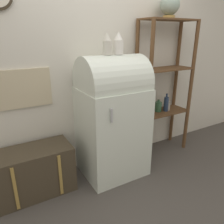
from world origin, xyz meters
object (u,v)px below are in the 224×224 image
suitcase_trunk (35,171)px  globe (170,6)px  vase_left (107,45)px  vase_center (118,44)px  refrigerator (112,116)px

suitcase_trunk → globe: size_ratio=2.82×
suitcase_trunk → globe: globe is taller
globe → vase_left: (-0.96, -0.14, -0.44)m
globe → vase_left: 1.07m
suitcase_trunk → vase_left: bearing=-4.1°
suitcase_trunk → globe: (1.83, 0.08, 1.72)m
suitcase_trunk → vase_center: 1.62m
vase_left → globe: bearing=8.5°
refrigerator → vase_left: bearing=173.6°
globe → vase_left: globe is taller
globe → vase_left: size_ratio=1.28×
refrigerator → globe: globe is taller
refrigerator → vase_center: bearing=-8.6°
refrigerator → globe: size_ratio=5.09×
suitcase_trunk → vase_left: size_ratio=3.59×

